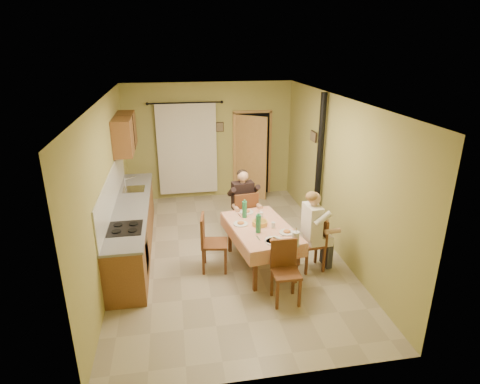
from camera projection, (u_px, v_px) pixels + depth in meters
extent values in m
cube|color=tan|center=(228.00, 253.00, 7.43)|extent=(4.00, 6.00, 0.01)
cube|color=tan|center=(210.00, 141.00, 9.70)|extent=(4.00, 0.04, 2.80)
cube|color=tan|center=(267.00, 274.00, 4.17)|extent=(4.00, 0.04, 2.80)
cube|color=tan|center=(107.00, 188.00, 6.62)|extent=(0.04, 6.00, 2.80)
cube|color=tan|center=(336.00, 175.00, 7.25)|extent=(0.04, 6.00, 2.80)
cube|color=white|center=(226.00, 99.00, 6.44)|extent=(4.00, 6.00, 0.04)
cube|color=brown|center=(133.00, 229.00, 7.38)|extent=(0.60, 3.60, 0.88)
cube|color=gray|center=(131.00, 206.00, 7.21)|extent=(0.64, 3.64, 0.04)
cube|color=white|center=(112.00, 189.00, 7.05)|extent=(0.02, 3.60, 0.66)
cube|color=silver|center=(134.00, 190.00, 7.95)|extent=(0.42, 0.42, 0.03)
cube|color=black|center=(125.00, 228.00, 6.28)|extent=(0.52, 0.56, 0.02)
cube|color=black|center=(147.00, 253.00, 6.50)|extent=(0.01, 0.55, 0.55)
cube|color=brown|center=(125.00, 133.00, 8.02)|extent=(0.35, 1.40, 0.70)
cylinder|color=black|center=(185.00, 103.00, 9.17)|extent=(1.70, 0.04, 0.04)
cube|color=silver|center=(187.00, 149.00, 9.58)|extent=(1.40, 0.06, 2.20)
cube|color=black|center=(252.00, 154.00, 9.99)|extent=(0.84, 0.03, 2.06)
cube|color=#B6874C|center=(234.00, 155.00, 9.90)|extent=(0.06, 0.06, 2.12)
cube|color=#B6874C|center=(270.00, 154.00, 10.04)|extent=(0.06, 0.06, 2.12)
cube|color=#B6874C|center=(253.00, 112.00, 9.60)|extent=(0.96, 0.06, 0.06)
cube|color=#B6874C|center=(251.00, 158.00, 9.74)|extent=(0.69, 0.51, 2.04)
cube|color=#E29A79|center=(261.00, 227.00, 6.74)|extent=(1.18, 1.71, 0.04)
cube|color=#E29A79|center=(280.00, 255.00, 6.08)|extent=(0.94, 0.16, 0.22)
cube|color=#E29A79|center=(245.00, 215.00, 7.48)|extent=(0.94, 0.16, 0.22)
cube|color=#E29A79|center=(234.00, 237.00, 6.63)|extent=(0.26, 1.56, 0.22)
cube|color=#E29A79|center=(286.00, 229.00, 6.92)|extent=(0.26, 1.56, 0.22)
cylinder|color=white|center=(247.00, 212.00, 7.27)|extent=(0.25, 0.25, 0.02)
ellipsoid|color=#CC7233|center=(247.00, 211.00, 7.26)|extent=(0.12, 0.12, 0.05)
cylinder|color=white|center=(274.00, 242.00, 6.19)|extent=(0.25, 0.25, 0.02)
ellipsoid|color=#CC7233|center=(274.00, 241.00, 6.18)|extent=(0.12, 0.12, 0.05)
cylinder|color=white|center=(287.00, 232.00, 6.49)|extent=(0.25, 0.25, 0.02)
ellipsoid|color=#CC7233|center=(287.00, 231.00, 6.49)|extent=(0.12, 0.12, 0.05)
cylinder|color=white|center=(241.00, 224.00, 6.80)|extent=(0.25, 0.25, 0.02)
ellipsoid|color=#CC7233|center=(241.00, 223.00, 6.79)|extent=(0.12, 0.12, 0.05)
cylinder|color=gold|center=(260.00, 223.00, 6.76)|extent=(0.26, 0.26, 0.08)
cylinder|color=white|center=(274.00, 240.00, 6.24)|extent=(0.28, 0.28, 0.02)
cube|color=tan|center=(274.00, 239.00, 6.24)|extent=(0.07, 0.06, 0.03)
cube|color=tan|center=(274.00, 238.00, 6.26)|extent=(0.07, 0.07, 0.03)
cube|color=tan|center=(274.00, 240.00, 6.22)|extent=(0.07, 0.06, 0.03)
cube|color=tan|center=(274.00, 239.00, 6.23)|extent=(0.05, 0.07, 0.03)
cube|color=tan|center=(274.00, 239.00, 6.24)|extent=(0.06, 0.07, 0.03)
cube|color=tan|center=(274.00, 239.00, 6.23)|extent=(0.07, 0.07, 0.03)
cylinder|color=silver|center=(273.00, 225.00, 6.66)|extent=(0.07, 0.07, 0.10)
cylinder|color=silver|center=(261.00, 215.00, 7.05)|extent=(0.07, 0.07, 0.10)
cylinder|color=white|center=(296.00, 239.00, 6.05)|extent=(0.11, 0.11, 0.22)
cylinder|color=silver|center=(296.00, 237.00, 6.04)|extent=(0.02, 0.02, 0.30)
cube|color=brown|center=(243.00, 217.00, 7.78)|extent=(0.52, 0.52, 0.04)
cube|color=brown|center=(247.00, 207.00, 7.49)|extent=(0.46, 0.11, 0.53)
cube|color=brown|center=(286.00, 273.00, 5.88)|extent=(0.40, 0.40, 0.04)
cube|color=brown|center=(284.00, 253.00, 5.96)|extent=(0.40, 0.04, 0.45)
cube|color=brown|center=(312.00, 244.00, 6.75)|extent=(0.41, 0.41, 0.04)
cube|color=brown|center=(322.00, 230.00, 6.71)|extent=(0.07, 0.38, 0.43)
cube|color=brown|center=(215.00, 244.00, 6.75)|extent=(0.49, 0.49, 0.04)
cube|color=brown|center=(203.00, 230.00, 6.65)|extent=(0.10, 0.43, 0.49)
cube|color=black|center=(245.00, 215.00, 7.66)|extent=(0.41, 0.45, 0.16)
cube|color=black|center=(243.00, 196.00, 7.66)|extent=(0.43, 0.28, 0.54)
sphere|color=tan|center=(243.00, 176.00, 7.51)|extent=(0.21, 0.21, 0.21)
ellipsoid|color=black|center=(242.00, 174.00, 7.53)|extent=(0.21, 0.21, 0.16)
cube|color=white|center=(318.00, 239.00, 6.75)|extent=(0.43, 0.39, 0.16)
cube|color=white|center=(312.00, 220.00, 6.59)|extent=(0.25, 0.42, 0.54)
sphere|color=tan|center=(314.00, 198.00, 6.46)|extent=(0.21, 0.21, 0.21)
ellipsoid|color=olive|center=(312.00, 196.00, 6.43)|extent=(0.21, 0.21, 0.16)
cylinder|color=black|center=(319.00, 166.00, 7.79)|extent=(0.12, 0.12, 2.80)
cylinder|color=black|center=(315.00, 224.00, 8.23)|extent=(0.24, 0.24, 0.30)
cube|color=black|center=(220.00, 127.00, 9.59)|extent=(0.19, 0.03, 0.23)
cube|color=brown|center=(314.00, 136.00, 8.20)|extent=(0.03, 0.31, 0.21)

